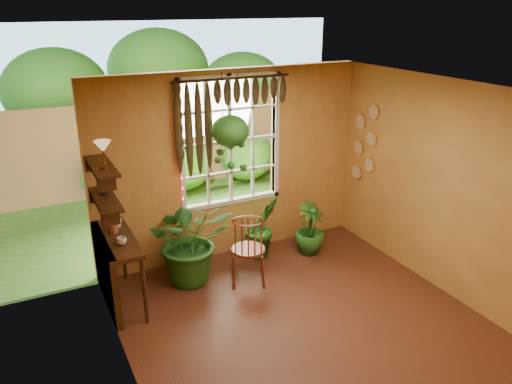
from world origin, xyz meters
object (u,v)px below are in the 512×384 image
potted_plant_left (191,240)px  hanging_basket (230,134)px  windsor_chair (248,259)px  potted_plant_mid (262,227)px  counter_ledge (110,265)px

potted_plant_left → hanging_basket: hanging_basket is taller
windsor_chair → potted_plant_mid: (0.50, 0.59, 0.12)m
potted_plant_left → hanging_basket: (0.66, 0.15, 1.32)m
potted_plant_left → windsor_chair: bearing=-31.5°
counter_ledge → potted_plant_mid: bearing=8.0°
windsor_chair → hanging_basket: bearing=113.0°
potted_plant_left → potted_plant_mid: (1.15, 0.19, -0.13)m
potted_plant_left → potted_plant_mid: potted_plant_left is taller
potted_plant_mid → hanging_basket: bearing=-175.7°
potted_plant_left → hanging_basket: size_ratio=0.93×
counter_ledge → windsor_chair: (1.72, -0.28, -0.20)m
potted_plant_mid → windsor_chair: bearing=-130.5°
counter_ledge → windsor_chair: bearing=-9.1°
potted_plant_mid → hanging_basket: size_ratio=0.73×
windsor_chair → potted_plant_mid: bearing=74.0°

